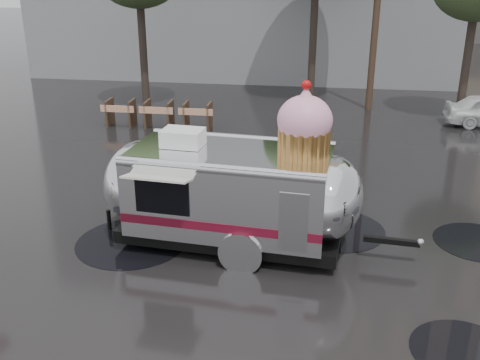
# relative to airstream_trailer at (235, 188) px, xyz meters

# --- Properties ---
(ground) EXTENTS (120.00, 120.00, 0.00)m
(ground) POSITION_rel_airstream_trailer_xyz_m (1.25, -1.17, -1.36)
(ground) COLOR black
(ground) RESTS_ON ground
(puddles) EXTENTS (10.03, 6.24, 0.01)m
(puddles) POSITION_rel_airstream_trailer_xyz_m (1.70, -0.17, -1.35)
(puddles) COLOR black
(puddles) RESTS_ON ground
(barricade_row) EXTENTS (4.30, 0.80, 1.00)m
(barricade_row) POSITION_rel_airstream_trailer_xyz_m (-4.30, 8.79, -0.83)
(barricade_row) COLOR #473323
(barricade_row) RESTS_ON ground
(airstream_trailer) EXTENTS (7.17, 2.91, 3.87)m
(airstream_trailer) POSITION_rel_airstream_trailer_xyz_m (0.00, 0.00, 0.00)
(airstream_trailer) COLOR silver
(airstream_trailer) RESTS_ON ground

